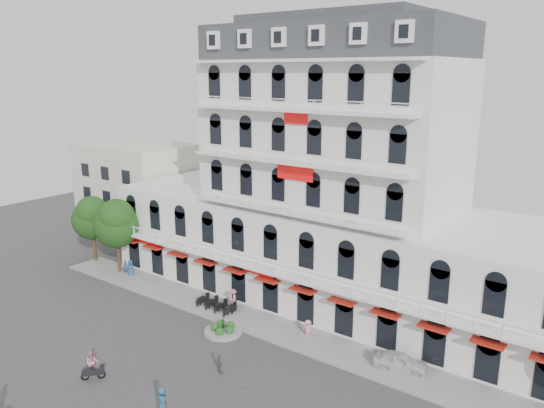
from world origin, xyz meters
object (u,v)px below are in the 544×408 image
(parked_car, at_px, (400,361))
(rider_southwest, at_px, (92,365))
(rider_center, at_px, (233,300))
(rider_east, at_px, (162,404))

(parked_car, xyz_separation_m, rider_southwest, (-16.75, -14.07, 0.46))
(parked_car, height_order, rider_center, rider_center)
(rider_east, xyz_separation_m, rider_center, (-6.46, 14.19, 0.01))
(parked_car, height_order, rider_east, rider_east)
(parked_car, xyz_separation_m, rider_east, (-9.43, -14.19, 0.49))
(parked_car, xyz_separation_m, rider_center, (-15.88, 0.00, 0.50))
(rider_east, relative_size, rider_center, 1.04)
(rider_east, bearing_deg, parked_car, -76.70)
(parked_car, distance_m, rider_center, 15.89)
(rider_southwest, distance_m, rider_center, 14.10)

